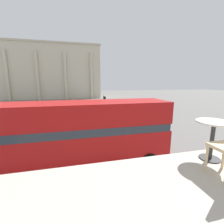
{
  "coord_description": "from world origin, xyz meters",
  "views": [
    {
      "loc": [
        -1.14,
        -2.44,
        5.19
      ],
      "look_at": [
        3.06,
        15.06,
        1.68
      ],
      "focal_mm": 24.0,
      "sensor_mm": 36.0,
      "label": 1
    }
  ],
  "objects_px": {
    "car_black": "(46,115)",
    "traffic_light_mid": "(104,104)",
    "cafe_dining_table": "(213,132)",
    "double_decker_bus": "(76,132)",
    "plaza_building_left": "(54,73)",
    "pedestrian_red": "(156,116)",
    "pedestrian_black": "(74,103)",
    "pedestrian_white": "(83,105)",
    "car_silver": "(124,109)",
    "traffic_light_near": "(44,122)"
  },
  "relations": [
    {
      "from": "car_black",
      "to": "traffic_light_mid",
      "type": "bearing_deg",
      "value": 137.84
    },
    {
      "from": "double_decker_bus",
      "to": "pedestrian_black",
      "type": "xyz_separation_m",
      "value": [
        -0.39,
        23.29,
        -1.21
      ]
    },
    {
      "from": "plaza_building_left",
      "to": "pedestrian_black",
      "type": "relative_size",
      "value": 17.08
    },
    {
      "from": "cafe_dining_table",
      "to": "pedestrian_black",
      "type": "xyz_separation_m",
      "value": [
        -2.89,
        30.08,
        -3.26
      ]
    },
    {
      "from": "cafe_dining_table",
      "to": "pedestrian_red",
      "type": "distance_m",
      "value": 17.35
    },
    {
      "from": "traffic_light_near",
      "to": "pedestrian_black",
      "type": "bearing_deg",
      "value": 84.21
    },
    {
      "from": "plaza_building_left",
      "to": "pedestrian_black",
      "type": "bearing_deg",
      "value": -75.64
    },
    {
      "from": "car_silver",
      "to": "pedestrian_red",
      "type": "xyz_separation_m",
      "value": [
        2.2,
        -6.85,
        0.24
      ]
    },
    {
      "from": "pedestrian_black",
      "to": "pedestrian_white",
      "type": "bearing_deg",
      "value": -17.52
    },
    {
      "from": "plaza_building_left",
      "to": "traffic_light_mid",
      "type": "height_order",
      "value": "plaza_building_left"
    },
    {
      "from": "traffic_light_near",
      "to": "traffic_light_mid",
      "type": "height_order",
      "value": "traffic_light_mid"
    },
    {
      "from": "car_black",
      "to": "pedestrian_white",
      "type": "bearing_deg",
      "value": -153.03
    },
    {
      "from": "cafe_dining_table",
      "to": "plaza_building_left",
      "type": "height_order",
      "value": "plaza_building_left"
    },
    {
      "from": "cafe_dining_table",
      "to": "car_black",
      "type": "relative_size",
      "value": 0.17
    },
    {
      "from": "traffic_light_near",
      "to": "traffic_light_mid",
      "type": "distance_m",
      "value": 10.22
    },
    {
      "from": "double_decker_bus",
      "to": "car_black",
      "type": "relative_size",
      "value": 2.71
    },
    {
      "from": "double_decker_bus",
      "to": "plaza_building_left",
      "type": "height_order",
      "value": "plaza_building_left"
    },
    {
      "from": "traffic_light_mid",
      "to": "pedestrian_white",
      "type": "height_order",
      "value": "traffic_light_mid"
    },
    {
      "from": "double_decker_bus",
      "to": "plaza_building_left",
      "type": "xyz_separation_m",
      "value": [
        -6.97,
        49.02,
        6.52
      ]
    },
    {
      "from": "traffic_light_mid",
      "to": "car_silver",
      "type": "bearing_deg",
      "value": 42.37
    },
    {
      "from": "car_black",
      "to": "plaza_building_left",
      "type": "bearing_deg",
      "value": -112.22
    },
    {
      "from": "double_decker_bus",
      "to": "pedestrian_red",
      "type": "height_order",
      "value": "double_decker_bus"
    },
    {
      "from": "cafe_dining_table",
      "to": "car_silver",
      "type": "distance_m",
      "value": 22.98
    },
    {
      "from": "double_decker_bus",
      "to": "car_black",
      "type": "bearing_deg",
      "value": 112.15
    },
    {
      "from": "pedestrian_white",
      "to": "pedestrian_red",
      "type": "bearing_deg",
      "value": -153.91
    },
    {
      "from": "double_decker_bus",
      "to": "pedestrian_white",
      "type": "height_order",
      "value": "double_decker_bus"
    },
    {
      "from": "cafe_dining_table",
      "to": "car_silver",
      "type": "xyz_separation_m",
      "value": [
        5.54,
        22.01,
        -3.62
      ]
    },
    {
      "from": "plaza_building_left",
      "to": "pedestrian_red",
      "type": "distance_m",
      "value": 44.84
    },
    {
      "from": "plaza_building_left",
      "to": "car_black",
      "type": "bearing_deg",
      "value": -85.45
    },
    {
      "from": "plaza_building_left",
      "to": "pedestrian_red",
      "type": "xyz_separation_m",
      "value": [
        17.21,
        -40.66,
        -7.85
      ]
    },
    {
      "from": "cafe_dining_table",
      "to": "plaza_building_left",
      "type": "relative_size",
      "value": 0.02
    },
    {
      "from": "traffic_light_mid",
      "to": "car_black",
      "type": "xyz_separation_m",
      "value": [
        -8.02,
        2.21,
        -1.57
      ]
    },
    {
      "from": "plaza_building_left",
      "to": "car_silver",
      "type": "distance_m",
      "value": 37.87
    },
    {
      "from": "double_decker_bus",
      "to": "traffic_light_near",
      "type": "relative_size",
      "value": 3.47
    },
    {
      "from": "pedestrian_white",
      "to": "pedestrian_black",
      "type": "bearing_deg",
      "value": 29.92
    },
    {
      "from": "cafe_dining_table",
      "to": "traffic_light_mid",
      "type": "relative_size",
      "value": 0.21
    },
    {
      "from": "traffic_light_near",
      "to": "pedestrian_black",
      "type": "xyz_separation_m",
      "value": [
        2.02,
        19.95,
        -1.1
      ]
    },
    {
      "from": "cafe_dining_table",
      "to": "pedestrian_white",
      "type": "distance_m",
      "value": 28.14
    },
    {
      "from": "cafe_dining_table",
      "to": "car_silver",
      "type": "relative_size",
      "value": 0.17
    },
    {
      "from": "traffic_light_mid",
      "to": "pedestrian_black",
      "type": "distance_m",
      "value": 12.68
    },
    {
      "from": "plaza_building_left",
      "to": "pedestrian_red",
      "type": "height_order",
      "value": "plaza_building_left"
    },
    {
      "from": "traffic_light_mid",
      "to": "pedestrian_red",
      "type": "xyz_separation_m",
      "value": [
        6.37,
        -3.04,
        -1.33
      ]
    },
    {
      "from": "car_silver",
      "to": "pedestrian_white",
      "type": "bearing_deg",
      "value": -121.4
    },
    {
      "from": "double_decker_bus",
      "to": "pedestrian_white",
      "type": "bearing_deg",
      "value": 91.52
    },
    {
      "from": "traffic_light_near",
      "to": "car_black",
      "type": "relative_size",
      "value": 0.78
    },
    {
      "from": "traffic_light_near",
      "to": "car_silver",
      "type": "bearing_deg",
      "value": 48.64
    },
    {
      "from": "double_decker_bus",
      "to": "traffic_light_mid",
      "type": "bearing_deg",
      "value": 76.44
    },
    {
      "from": "car_black",
      "to": "car_silver",
      "type": "xyz_separation_m",
      "value": [
        12.2,
        1.6,
        0.0
      ]
    },
    {
      "from": "car_black",
      "to": "pedestrian_red",
      "type": "relative_size",
      "value": 2.55
    },
    {
      "from": "pedestrian_red",
      "to": "traffic_light_near",
      "type": "bearing_deg",
      "value": 141.0
    }
  ]
}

